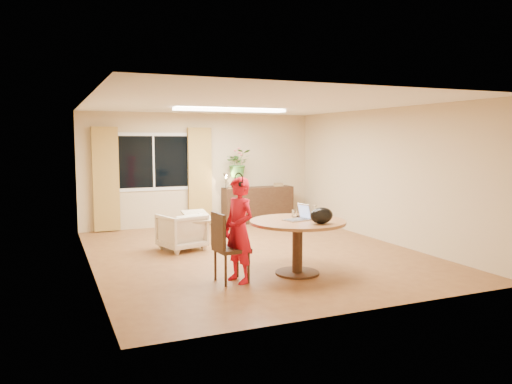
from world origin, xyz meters
TOP-DOWN VIEW (x-y plane):
  - floor at (0.00, 0.00)m, footprint 6.50×6.50m
  - ceiling at (0.00, 0.00)m, footprint 6.50×6.50m
  - wall_back at (0.00, 3.25)m, footprint 5.50×0.00m
  - wall_left at (-2.75, 0.00)m, footprint 0.00×6.50m
  - wall_right at (2.75, 0.00)m, footprint 0.00×6.50m
  - window at (-1.10, 3.23)m, footprint 1.70×0.03m
  - curtain_left at (-2.15, 3.15)m, footprint 0.55×0.08m
  - curtain_right at (-0.05, 3.15)m, footprint 0.55×0.08m
  - ceiling_panel at (0.00, 1.20)m, footprint 2.20×0.35m
  - dining_table at (0.05, -1.51)m, footprint 1.42×1.42m
  - dining_chair at (-0.98, -1.51)m, footprint 0.51×0.47m
  - child at (-0.89, -1.55)m, footprint 0.62×0.51m
  - laptop at (0.03, -1.49)m, footprint 0.42×0.33m
  - tumbler at (0.16, -1.19)m, footprint 0.08×0.08m
  - wine_glass at (0.46, -1.31)m, footprint 0.08×0.08m
  - pot_lid at (0.30, -1.20)m, footprint 0.27×0.27m
  - handbag at (0.23, -1.90)m, footprint 0.39×0.28m
  - armchair at (-1.11, 0.79)m, footprint 0.90×0.91m
  - throw at (-0.82, 0.75)m, footprint 0.51×0.60m
  - sideboard at (1.35, 3.01)m, footprint 1.72×0.42m
  - vase at (0.77, 3.01)m, footprint 0.24×0.24m
  - bouquet at (0.84, 3.01)m, footprint 0.67×0.60m
  - book_stack at (1.90, 3.01)m, footprint 0.21×0.17m
  - desk_lamp at (0.52, 2.96)m, footprint 0.16×0.16m

SIDE VIEW (x-z plane):
  - floor at x=0.00m, z-range 0.00..0.00m
  - armchair at x=-1.11m, z-range 0.00..0.67m
  - sideboard at x=1.35m, z-range 0.00..0.86m
  - dining_chair at x=-0.98m, z-range 0.00..0.99m
  - dining_table at x=0.05m, z-range 0.23..1.04m
  - throw at x=-0.82m, z-range 0.67..0.70m
  - child at x=-0.89m, z-range 0.00..1.48m
  - pot_lid at x=0.30m, z-range 0.81..0.84m
  - tumbler at x=0.16m, z-range 0.81..0.92m
  - wine_glass at x=0.46m, z-range 0.81..0.99m
  - book_stack at x=1.90m, z-range 0.86..0.94m
  - handbag at x=0.23m, z-range 0.81..1.04m
  - laptop at x=0.03m, z-range 0.81..1.05m
  - vase at x=0.77m, z-range 0.86..1.11m
  - desk_lamp at x=0.52m, z-range 0.86..1.23m
  - curtain_left at x=-2.15m, z-range 0.02..2.27m
  - curtain_right at x=-0.05m, z-range 0.02..2.27m
  - wall_back at x=0.00m, z-range -1.45..4.05m
  - wall_left at x=-2.75m, z-range -1.95..4.55m
  - wall_right at x=2.75m, z-range -1.95..4.55m
  - bouquet at x=0.84m, z-range 1.11..1.77m
  - window at x=-1.10m, z-range 0.85..2.15m
  - ceiling_panel at x=0.00m, z-range 2.54..2.59m
  - ceiling at x=0.00m, z-range 2.60..2.60m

